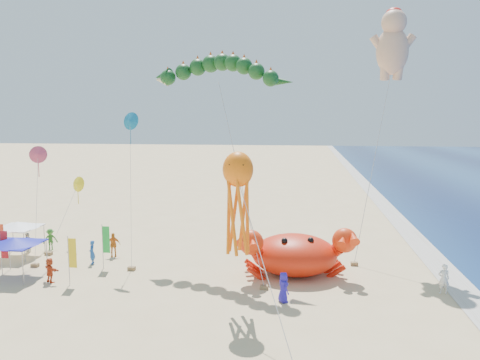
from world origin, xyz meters
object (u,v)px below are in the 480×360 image
cherub_kite (393,42)px  octopus_kite (238,195)px  crab_inflatable (294,253)px  dragon_kite (216,75)px  canopy_white (17,225)px  canopy_blue (15,241)px

cherub_kite → octopus_kite: size_ratio=2.15×
octopus_kite → cherub_kite: bearing=52.4°
crab_inflatable → dragon_kite: dragon_kite is taller
crab_inflatable → cherub_kite: bearing=45.3°
cherub_kite → crab_inflatable: bearing=-134.7°
dragon_kite → octopus_kite: size_ratio=1.71×
canopy_white → octopus_kite: bearing=-22.4°
crab_inflatable → cherub_kite: 17.91m
crab_inflatable → dragon_kite: size_ratio=0.52×
canopy_blue → cherub_kite: bearing=21.6°
canopy_blue → dragon_kite: bearing=28.7°
octopus_kite → crab_inflatable: bearing=63.3°
crab_inflatable → octopus_kite: size_ratio=0.89×
dragon_kite → octopus_kite: bearing=-72.9°
crab_inflatable → canopy_blue: 18.68m
crab_inflatable → cherub_kite: (7.09, 7.16, 14.81)m
canopy_blue → crab_inflatable: bearing=9.0°
dragon_kite → cherub_kite: size_ratio=0.79×
cherub_kite → canopy_blue: size_ratio=5.64×
cherub_kite → octopus_kite: bearing=-127.6°
crab_inflatable → octopus_kite: octopus_kite is taller
dragon_kite → canopy_blue: dragon_kite is taller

